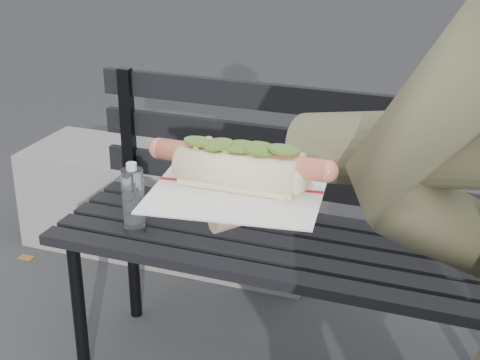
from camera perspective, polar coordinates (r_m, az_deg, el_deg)
The scene contains 3 objects.
park_bench at distance 2.10m, azimuth 5.84°, elevation -3.19°, with size 1.50×0.44×0.88m.
concrete_block at distance 2.98m, azimuth -5.37°, elevation -1.90°, with size 1.20×0.40×0.40m, color slate.
held_hotdog at distance 0.83m, azimuth 14.63°, elevation 1.63°, with size 0.64×0.30×0.20m.
Camera 1 is at (0.35, -0.81, 1.43)m, focal length 55.00 mm.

